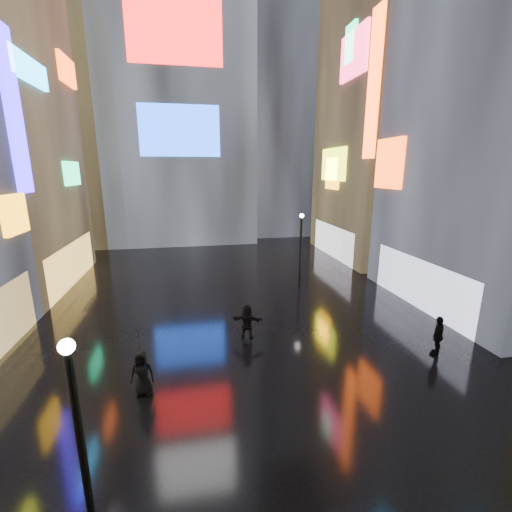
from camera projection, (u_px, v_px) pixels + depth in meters
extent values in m
plane|color=black|center=(232.00, 302.00, 21.84)|extent=(140.00, 140.00, 0.00)
cube|color=orange|center=(14.00, 214.00, 16.75)|extent=(0.25, 2.24, 1.94)
cube|color=#2614FA|center=(13.00, 112.00, 17.14)|extent=(0.25, 1.40, 8.00)
cube|color=#FFC659|center=(72.00, 263.00, 25.13)|extent=(0.20, 10.00, 3.00)
cube|color=#19E180|center=(72.00, 173.00, 25.34)|extent=(0.25, 3.00, 1.71)
cube|color=#199CEE|center=(28.00, 69.00, 18.98)|extent=(0.25, 4.84, 1.37)
cube|color=#FA440C|center=(67.00, 71.00, 25.32)|extent=(0.25, 3.32, 1.94)
cube|color=white|center=(420.00, 284.00, 20.67)|extent=(0.20, 9.00, 3.00)
cube|color=#FA440C|center=(389.00, 164.00, 22.82)|extent=(0.25, 2.99, 3.26)
cube|color=#FA440C|center=(374.00, 85.00, 24.22)|extent=(0.25, 1.40, 10.00)
cube|color=black|center=(392.00, 103.00, 30.89)|extent=(10.00, 12.00, 28.00)
cube|color=white|center=(333.00, 241.00, 33.04)|extent=(0.20, 9.00, 3.00)
cube|color=#E4FA19|center=(333.00, 164.00, 31.55)|extent=(0.25, 4.92, 2.91)
cube|color=#FA3261|center=(354.00, 54.00, 26.82)|extent=(0.25, 4.36, 3.46)
cube|color=orange|center=(332.00, 174.00, 31.86)|extent=(0.25, 2.63, 2.87)
cube|color=#19E180|center=(351.00, 44.00, 27.25)|extent=(0.25, 1.69, 2.90)
cube|color=black|center=(177.00, 54.00, 38.98)|extent=(16.00, 14.00, 42.00)
cube|color=#FF1414|center=(174.00, 30.00, 32.22)|extent=(9.00, 0.20, 6.00)
cube|color=#194CFF|center=(180.00, 131.00, 34.43)|extent=(8.00, 0.20, 5.00)
cube|color=black|center=(274.00, 99.00, 44.08)|extent=(12.00, 12.00, 34.00)
cube|color=black|center=(76.00, 124.00, 37.00)|extent=(10.00, 10.00, 26.00)
cylinder|color=black|center=(84.00, 461.00, 6.87)|extent=(0.16, 0.16, 5.00)
sphere|color=white|center=(66.00, 347.00, 6.24)|extent=(0.30, 0.30, 0.30)
cylinder|color=black|center=(301.00, 251.00, 24.59)|extent=(0.16, 0.16, 5.00)
sphere|color=white|center=(302.00, 216.00, 23.97)|extent=(0.30, 0.30, 0.30)
imported|color=black|center=(438.00, 336.00, 15.41)|extent=(1.15, 0.98, 1.85)
imported|color=black|center=(142.00, 373.00, 12.65)|extent=(0.92, 0.66, 1.76)
imported|color=black|center=(247.00, 322.00, 16.99)|extent=(1.68, 1.00, 1.73)
imported|color=black|center=(139.00, 340.00, 12.32)|extent=(1.42, 1.42, 0.95)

